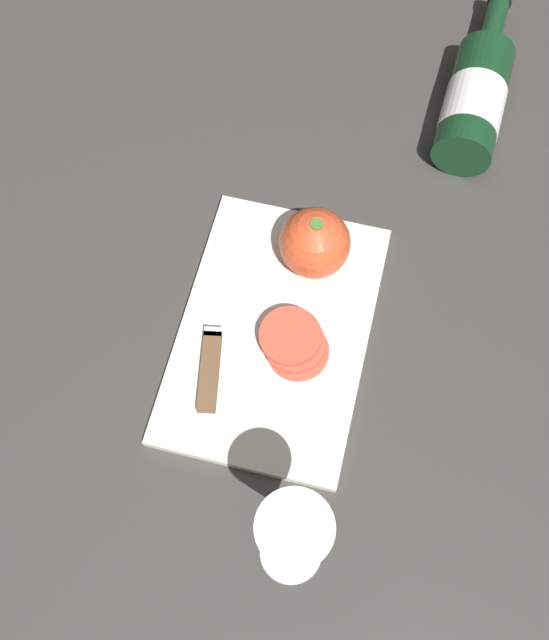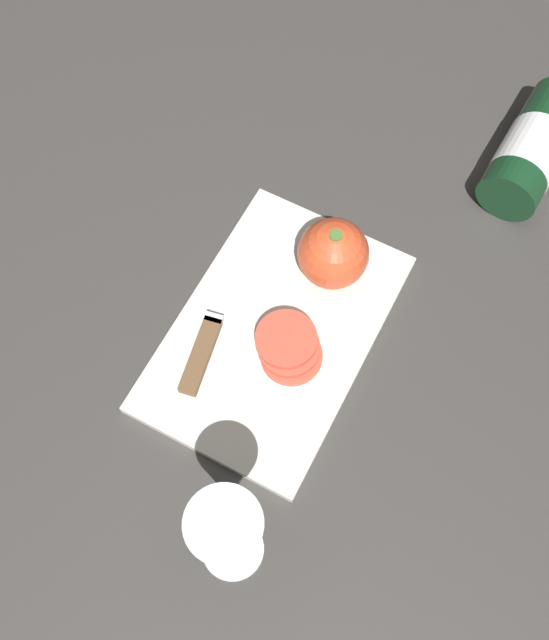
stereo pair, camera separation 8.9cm
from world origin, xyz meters
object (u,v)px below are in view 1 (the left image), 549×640
wine_glass (293,536)px  knife (211,354)px  whole_tomato (315,243)px  wine_bottle (476,98)px  tomato_slice_stack_near (294,344)px

wine_glass → knife: bearing=36.3°
whole_tomato → knife: (-0.16, 0.09, -0.04)m
wine_bottle → wine_glass: 0.66m
tomato_slice_stack_near → whole_tomato: bearing=1.7°
wine_glass → tomato_slice_stack_near: wine_glass is taller
knife → tomato_slice_stack_near: size_ratio=2.92×
wine_bottle → whole_tomato: size_ratio=3.43×
whole_tomato → wine_bottle: bearing=-29.5°
wine_bottle → knife: bearing=150.3°
whole_tomato → tomato_slice_stack_near: bearing=-178.3°
wine_bottle → tomato_slice_stack_near: bearing=158.8°
whole_tomato → tomato_slice_stack_near: 0.13m
wine_glass → whole_tomato: bearing=8.8°
wine_bottle → whole_tomato: bearing=150.5°
wine_bottle → wine_glass: size_ratio=1.75×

